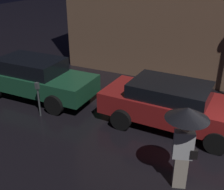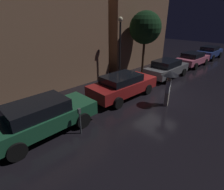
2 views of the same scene
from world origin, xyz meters
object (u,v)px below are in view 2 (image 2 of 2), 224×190
(parked_car_blue, at_px, (210,52))
(parking_meter, at_px, (80,118))
(parked_car_grey, at_px, (167,68))
(pedestrian_with_umbrella, at_px, (169,79))
(parked_car_green, at_px, (42,117))
(parked_car_pink, at_px, (193,59))
(parked_car_red, at_px, (123,85))
(street_lamp_near, at_px, (120,41))

(parked_car_blue, bearing_deg, parking_meter, -175.75)
(parked_car_grey, relative_size, pedestrian_with_umbrella, 2.11)
(pedestrian_with_umbrella, bearing_deg, parked_car_grey, -168.65)
(parked_car_green, bearing_deg, parked_car_pink, 0.42)
(parked_car_green, height_order, parked_car_blue, parked_car_green)
(parked_car_blue, height_order, parking_meter, parked_car_blue)
(parked_car_red, height_order, street_lamp_near, street_lamp_near)
(parked_car_red, bearing_deg, parked_car_pink, 2.56)
(pedestrian_with_umbrella, xyz_separation_m, parking_meter, (-5.13, 1.26, -0.81))
(parked_car_green, relative_size, parked_car_red, 1.00)
(parked_car_red, bearing_deg, street_lamp_near, 48.78)
(parked_car_pink, height_order, street_lamp_near, street_lamp_near)
(parked_car_grey, distance_m, parked_car_pink, 5.40)
(parked_car_red, bearing_deg, parked_car_grey, 2.57)
(parked_car_blue, bearing_deg, parked_car_grey, -179.51)
(parked_car_red, distance_m, pedestrian_with_umbrella, 2.88)
(parked_car_grey, height_order, parked_car_pink, parked_car_grey)
(pedestrian_with_umbrella, bearing_deg, parked_car_blue, 171.98)
(parking_meter, bearing_deg, parked_car_blue, 4.11)
(pedestrian_with_umbrella, xyz_separation_m, street_lamp_near, (1.38, 5.01, 1.46))
(street_lamp_near, bearing_deg, parked_car_red, -133.44)
(parked_car_grey, height_order, pedestrian_with_umbrella, pedestrian_with_umbrella)
(parked_car_red, relative_size, parked_car_grey, 1.06)
(parked_car_grey, bearing_deg, parked_car_green, -179.00)
(parking_meter, bearing_deg, street_lamp_near, 29.90)
(parked_car_green, height_order, parking_meter, parked_car_green)
(parked_car_grey, bearing_deg, pedestrian_with_umbrella, -150.52)
(parked_car_red, xyz_separation_m, parked_car_pink, (10.96, 0.06, -0.04))
(parked_car_pink, xyz_separation_m, pedestrian_with_umbrella, (-10.09, -2.68, 0.84))
(street_lamp_near, bearing_deg, parked_car_green, -161.54)
(parked_car_red, height_order, parking_meter, parked_car_red)
(parked_car_blue, height_order, pedestrian_with_umbrella, pedestrian_with_umbrella)
(parked_car_blue, bearing_deg, parked_car_green, -179.16)
(parked_car_blue, relative_size, parking_meter, 3.48)
(parked_car_grey, distance_m, pedestrian_with_umbrella, 5.45)
(parked_car_green, relative_size, street_lamp_near, 0.98)
(pedestrian_with_umbrella, bearing_deg, parked_car_pink, 176.74)
(parked_car_pink, xyz_separation_m, parked_car_blue, (5.10, 0.03, 0.05))
(parking_meter, bearing_deg, parked_car_green, 133.05)
(parked_car_green, distance_m, parked_car_pink, 16.34)
(parked_car_pink, bearing_deg, parking_meter, -172.54)
(parked_car_green, height_order, parked_car_grey, parked_car_green)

